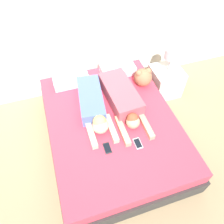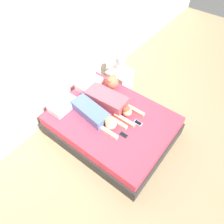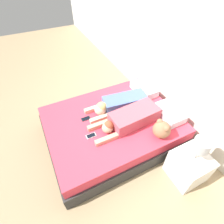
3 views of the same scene
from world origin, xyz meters
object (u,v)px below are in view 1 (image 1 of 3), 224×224
at_px(bed, 112,130).
at_px(person_left, 93,106).
at_px(cell_phone_left, 107,148).
at_px(cell_phone_right, 138,143).
at_px(pillow_head_left, 71,78).
at_px(pillow_head_right, 117,69).
at_px(nightstand, 165,79).
at_px(person_right, 122,99).
at_px(plush_toy, 143,77).

relative_size(bed, person_left, 1.99).
xyz_separation_m(cell_phone_left, cell_phone_right, (0.36, -0.05, 0.00)).
distance_m(pillow_head_left, pillow_head_right, 0.72).
bearing_deg(pillow_head_left, pillow_head_right, 0.00).
distance_m(cell_phone_right, nightstand, 1.47).
relative_size(pillow_head_right, person_right, 0.45).
bearing_deg(cell_phone_left, pillow_head_left, 98.18).
height_order(bed, cell_phone_left, cell_phone_left).
bearing_deg(person_right, person_left, 179.79).
xyz_separation_m(plush_toy, nightstand, (0.51, 0.17, -0.34)).
height_order(bed, person_left, person_left).
bearing_deg(nightstand, person_left, -161.15).
height_order(cell_phone_right, nightstand, nightstand).
height_order(pillow_head_left, pillow_head_right, same).
height_order(pillow_head_right, cell_phone_right, pillow_head_right).
relative_size(pillow_head_left, pillow_head_right, 1.00).
height_order(pillow_head_left, person_right, person_right).
bearing_deg(person_left, plush_toy, 19.07).
height_order(cell_phone_left, cell_phone_right, same).
xyz_separation_m(pillow_head_left, cell_phone_left, (0.18, -1.25, -0.06)).
distance_m(bed, nightstand, 1.32).
bearing_deg(plush_toy, cell_phone_right, -115.69).
xyz_separation_m(pillow_head_right, person_left, (-0.55, -0.65, 0.03)).
bearing_deg(cell_phone_left, nightstand, 38.42).
bearing_deg(person_left, cell_phone_right, -60.50).
height_order(person_left, cell_phone_left, person_left).
height_order(pillow_head_left, plush_toy, plush_toy).
distance_m(pillow_head_right, nightstand, 0.84).
relative_size(cell_phone_right, nightstand, 0.17).
xyz_separation_m(cell_phone_right, plush_toy, (0.45, 0.93, 0.13)).
relative_size(person_left, cell_phone_right, 7.33).
bearing_deg(person_right, pillow_head_right, 77.03).
distance_m(pillow_head_left, nightstand, 1.54).
relative_size(person_right, nightstand, 1.32).
bearing_deg(cell_phone_right, nightstand, 48.88).
bearing_deg(cell_phone_right, pillow_head_left, 112.68).
bearing_deg(plush_toy, person_right, -145.69).
distance_m(person_left, person_right, 0.40).
relative_size(cell_phone_left, nightstand, 0.17).
bearing_deg(nightstand, bed, -149.87).
xyz_separation_m(pillow_head_right, nightstand, (0.78, -0.20, -0.27)).
distance_m(pillow_head_right, cell_phone_right, 1.31).
height_order(person_left, plush_toy, plush_toy).
xyz_separation_m(person_left, cell_phone_right, (0.37, -0.65, -0.09)).
relative_size(pillow_head_right, nightstand, 0.60).
bearing_deg(pillow_head_left, cell_phone_right, -67.32).
height_order(pillow_head_left, cell_phone_right, pillow_head_left).
bearing_deg(nightstand, pillow_head_left, 172.48).
xyz_separation_m(bed, pillow_head_left, (-0.36, 0.86, 0.31)).
height_order(person_left, nightstand, nightstand).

